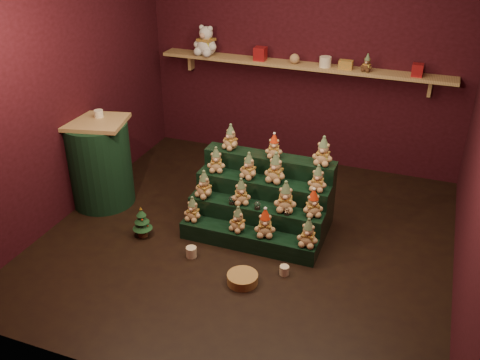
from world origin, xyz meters
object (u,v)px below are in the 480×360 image
at_px(snow_globe_b, 257,205).
at_px(snow_globe_c, 287,211).
at_px(snow_globe_a, 232,200).
at_px(brown_bear, 367,63).
at_px(mini_christmas_tree, 142,222).
at_px(riser_tier_front, 248,239).
at_px(wicker_basket, 242,279).
at_px(side_table, 100,163).
at_px(mug_right, 284,270).
at_px(white_bear, 206,36).
at_px(mug_left, 191,252).

xyz_separation_m(snow_globe_b, snow_globe_c, (0.31, 0.00, -0.00)).
bearing_deg(snow_globe_a, brown_bear, 62.55).
relative_size(snow_globe_c, mini_christmas_tree, 0.22).
height_order(riser_tier_front, snow_globe_a, snow_globe_a).
relative_size(snow_globe_b, wicker_basket, 0.29).
distance_m(snow_globe_a, side_table, 1.62).
bearing_deg(side_table, mug_right, -26.91).
relative_size(snow_globe_a, brown_bear, 0.47).
bearing_deg(snow_globe_c, snow_globe_b, -180.00).
bearing_deg(snow_globe_a, riser_tier_front, -34.75).
height_order(snow_globe_b, side_table, side_table).
height_order(white_bear, brown_bear, white_bear).
height_order(snow_globe_c, side_table, side_table).
xyz_separation_m(side_table, wicker_basket, (2.00, -0.81, -0.45)).
relative_size(side_table, white_bear, 2.15).
xyz_separation_m(riser_tier_front, snow_globe_c, (0.35, 0.16, 0.31)).
bearing_deg(wicker_basket, white_bear, 119.50).
distance_m(side_table, white_bear, 2.10).
bearing_deg(side_table, white_bear, 58.70).
xyz_separation_m(side_table, mini_christmas_tree, (0.77, -0.46, -0.33)).
xyz_separation_m(snow_globe_a, white_bear, (-1.06, 1.83, 1.15)).
relative_size(mini_christmas_tree, wicker_basket, 1.22).
bearing_deg(snow_globe_b, snow_globe_a, 180.00).
height_order(mini_christmas_tree, mug_right, mini_christmas_tree).
distance_m(mini_christmas_tree, mug_left, 0.65).
bearing_deg(snow_globe_a, snow_globe_b, -0.00).
distance_m(mini_christmas_tree, white_bear, 2.60).
relative_size(mini_christmas_tree, white_bear, 0.74).
bearing_deg(snow_globe_b, white_bear, 125.95).
bearing_deg(snow_globe_b, snow_globe_c, 0.00).
bearing_deg(wicker_basket, snow_globe_c, 74.31).
height_order(mini_christmas_tree, mug_left, mini_christmas_tree).
bearing_deg(wicker_basket, mini_christmas_tree, 164.15).
height_order(snow_globe_c, mug_left, snow_globe_c).
xyz_separation_m(snow_globe_c, white_bear, (-1.63, 1.83, 1.15)).
distance_m(snow_globe_a, brown_bear, 2.30).
bearing_deg(snow_globe_c, side_table, 177.21).
bearing_deg(snow_globe_a, snow_globe_c, 0.00).
bearing_deg(wicker_basket, mug_right, 38.12).
distance_m(snow_globe_a, snow_globe_c, 0.58).
height_order(snow_globe_a, mug_right, snow_globe_a).
relative_size(snow_globe_c, brown_bear, 0.39).
distance_m(riser_tier_front, brown_bear, 2.50).
bearing_deg(white_bear, mug_left, -59.51).
height_order(riser_tier_front, white_bear, white_bear).
bearing_deg(white_bear, brown_bear, 10.93).
bearing_deg(wicker_basket, side_table, 157.86).
distance_m(snow_globe_c, mini_christmas_tree, 1.49).
relative_size(mini_christmas_tree, mug_right, 3.89).
bearing_deg(mug_right, riser_tier_front, 147.82).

